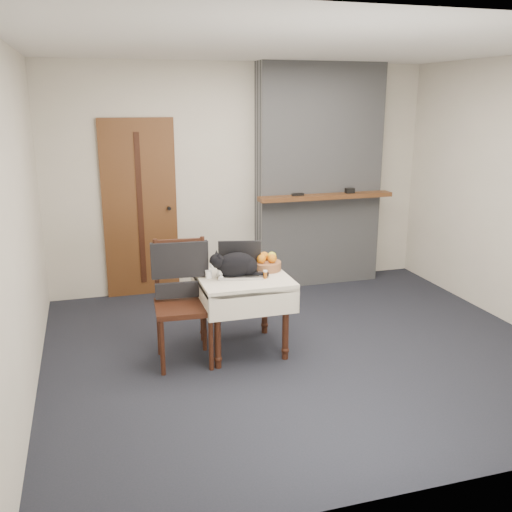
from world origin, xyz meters
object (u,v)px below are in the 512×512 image
(cat, at_px, (237,265))
(cream_jar, at_px, (209,274))
(side_table, at_px, (243,288))
(chair, at_px, (181,284))
(door, at_px, (140,209))
(fruit_basket, at_px, (266,263))
(pill_bottle, at_px, (265,274))
(laptop, at_px, (240,266))

(cat, height_order, cream_jar, cat)
(side_table, bearing_deg, cream_jar, 178.58)
(cream_jar, height_order, chair, chair)
(cat, bearing_deg, chair, 174.45)
(cat, relative_size, cream_jar, 7.57)
(door, xyz_separation_m, cream_jar, (0.40, -1.80, -0.27))
(fruit_basket, height_order, chair, chair)
(cream_jar, relative_size, pill_bottle, 0.93)
(laptop, bearing_deg, chair, -160.31)
(cream_jar, bearing_deg, laptop, 9.59)
(cat, xyz_separation_m, chair, (-0.48, 0.02, -0.13))
(side_table, xyz_separation_m, fruit_basket, (0.25, 0.11, 0.18))
(laptop, bearing_deg, side_table, -69.98)
(door, height_order, cream_jar, door)
(door, relative_size, cream_jar, 29.25)
(pill_bottle, relative_size, chair, 0.07)
(pill_bottle, bearing_deg, chair, 169.14)
(side_table, xyz_separation_m, cream_jar, (-0.30, 0.01, 0.15))
(door, height_order, side_table, door)
(door, bearing_deg, fruit_basket, -60.85)
(cat, xyz_separation_m, cream_jar, (-0.24, 0.03, -0.07))
(cream_jar, bearing_deg, pill_bottle, -17.39)
(laptop, height_order, chair, chair)
(cream_jar, bearing_deg, cat, -7.52)
(door, relative_size, pill_bottle, 27.24)
(pill_bottle, height_order, chair, chair)
(door, bearing_deg, side_table, -68.91)
(fruit_basket, bearing_deg, chair, -172.05)
(cream_jar, distance_m, chair, 0.25)
(door, xyz_separation_m, fruit_basket, (0.95, -1.70, -0.24))
(pill_bottle, bearing_deg, fruit_basket, 71.05)
(chair, bearing_deg, door, 98.72)
(side_table, height_order, cat, cat)
(cat, bearing_deg, door, 106.30)
(door, bearing_deg, chair, -85.09)
(laptop, relative_size, cat, 0.86)
(laptop, xyz_separation_m, cat, (-0.05, -0.08, 0.04))
(cat, height_order, chair, chair)
(side_table, height_order, cream_jar, cream_jar)
(pill_bottle, height_order, fruit_basket, fruit_basket)
(laptop, height_order, pill_bottle, laptop)
(pill_bottle, xyz_separation_m, fruit_basket, (0.08, 0.25, 0.02))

